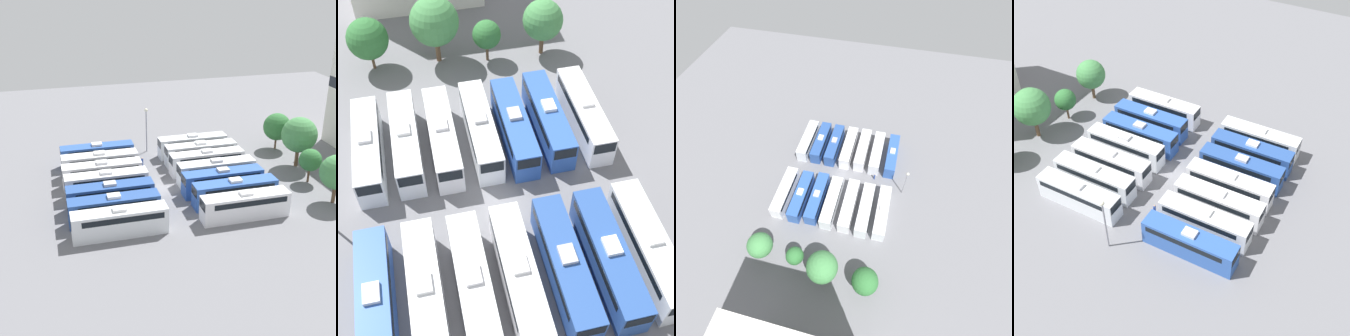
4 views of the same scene
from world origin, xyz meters
TOP-DOWN VIEW (x-y plane):
  - ground_plane at (0.00, 0.00)m, footprint 123.18×123.18m
  - bus_0 at (-10.74, -7.74)m, footprint 2.46×11.36m
  - bus_1 at (-7.06, -7.81)m, footprint 2.46×11.36m
  - bus_2 at (-3.51, -7.96)m, footprint 2.46×11.36m
  - bus_3 at (-0.00, -7.86)m, footprint 2.46×11.36m
  - bus_4 at (3.67, -7.88)m, footprint 2.46×11.36m
  - bus_5 at (7.19, -7.94)m, footprint 2.46×11.36m
  - bus_6 at (10.58, -7.82)m, footprint 2.46×11.36m
  - bus_7 at (-10.69, 7.96)m, footprint 2.46×11.36m
  - bus_8 at (-7.14, 8.16)m, footprint 2.46×11.36m
  - bus_9 at (-3.65, 7.97)m, footprint 2.46×11.36m
  - bus_10 at (0.10, 8.10)m, footprint 2.46×11.36m
  - bus_11 at (3.41, 7.81)m, footprint 2.46×11.36m
  - bus_12 at (6.94, 8.18)m, footprint 2.46×11.36m
  - bus_13 at (10.70, 8.00)m, footprint 2.46×11.36m
  - worker_person at (-7.67, -1.26)m, footprint 0.36×0.36m
  - light_pole at (-14.39, 1.00)m, footprint 0.60×0.60m
  - tree_0 at (-9.75, 22.64)m, footprint 4.64×4.64m
  - tree_1 at (-2.20, 22.41)m, footprint 5.50×5.50m
  - tree_2 at (3.43, 21.23)m, footprint 3.28×3.28m

SIDE VIEW (x-z plane):
  - ground_plane at x=0.00m, z-range 0.00..0.00m
  - worker_person at x=-7.67m, z-range -0.06..1.77m
  - bus_0 at x=-10.74m, z-range -0.01..3.68m
  - bus_1 at x=-7.06m, z-range -0.01..3.68m
  - bus_2 at x=-3.51m, z-range -0.01..3.68m
  - bus_3 at x=0.00m, z-range -0.01..3.68m
  - bus_4 at x=3.67m, z-range -0.01..3.68m
  - bus_5 at x=7.19m, z-range -0.01..3.68m
  - bus_6 at x=10.58m, z-range -0.01..3.68m
  - bus_7 at x=-10.69m, z-range -0.01..3.68m
  - bus_8 at x=-7.14m, z-range -0.01..3.68m
  - bus_9 at x=-3.65m, z-range -0.01..3.68m
  - bus_10 at x=0.10m, z-range -0.01..3.68m
  - bus_11 at x=3.41m, z-range -0.01..3.68m
  - bus_12 at x=6.94m, z-range -0.01..3.68m
  - bus_13 at x=10.70m, z-range -0.01..3.68m
  - tree_2 at x=3.43m, z-range 0.90..6.00m
  - tree_0 at x=-9.75m, z-range 0.82..7.10m
  - light_pole at x=-14.39m, z-range 1.37..8.92m
  - tree_1 at x=-2.20m, z-range 1.21..9.17m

